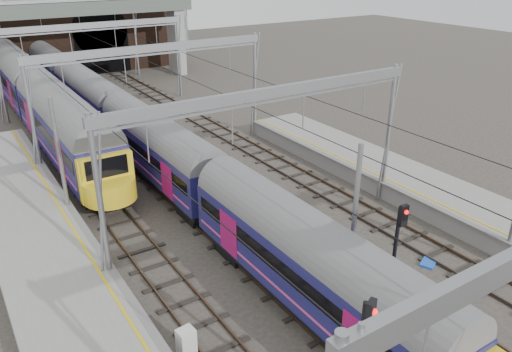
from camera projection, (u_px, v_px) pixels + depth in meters
ground at (382, 325)px, 19.67m from camera, size 160.00×160.00×0.00m
tracks at (205, 188)px, 31.17m from camera, size 14.40×80.00×0.22m
overhead_line at (156, 65)px, 33.48m from camera, size 16.80×80.00×8.00m
retaining_wall at (68, 38)px, 58.43m from camera, size 28.00×2.75×9.00m
overbridge at (64, 18)px, 51.99m from camera, size 28.00×3.00×9.25m
train_main at (119, 119)px, 36.52m from camera, size 2.58×59.60×4.51m
train_second at (4, 62)px, 54.28m from camera, size 3.10×71.56×5.23m
signal_near_centre at (397, 244)px, 19.44m from camera, size 0.35×0.46×4.79m
relay_cabinet at (186, 344)px, 17.86m from camera, size 0.66×0.57×1.23m
equip_cover_a at (405, 297)px, 21.18m from camera, size 1.00×0.86×0.10m
equip_cover_b at (351, 242)px, 25.23m from camera, size 0.87×0.64×0.10m
equip_cover_c at (428, 263)px, 23.51m from camera, size 1.05×0.91×0.10m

